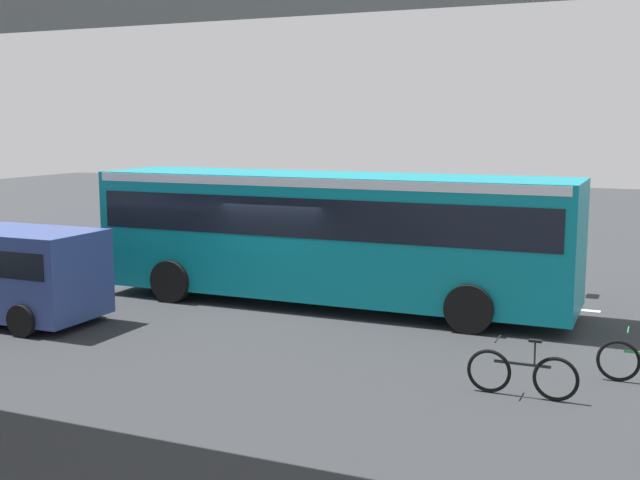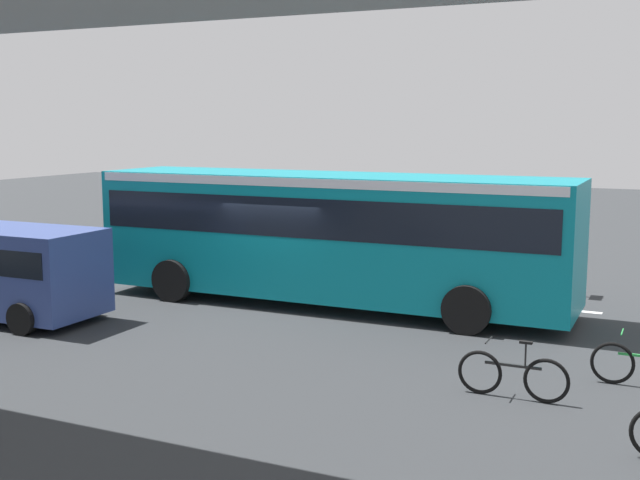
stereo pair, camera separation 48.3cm
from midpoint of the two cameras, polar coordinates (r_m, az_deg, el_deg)
The scene contains 10 objects.
ground at distance 19.22m, azimuth -1.70°, elevation -4.70°, with size 80.00×80.00×0.00m, color #2D3033.
city_bus at distance 18.94m, azimuth 1.45°, elevation 0.91°, with size 11.54×2.85×3.15m.
parked_van at distance 19.14m, azimuth -21.30°, elevation -1.72°, with size 4.80×2.17×2.05m.
bicycle_black at distance 13.21m, azimuth 14.69°, elevation -9.40°, with size 1.77×0.44×0.96m.
pedestrian at distance 20.81m, azimuth -18.50°, elevation -1.63°, with size 0.38×0.38×1.79m.
traffic_sign at distance 21.09m, azimuth 17.00°, elevation 1.32°, with size 0.08×0.60×2.80m.
lane_dash_leftmost at distance 19.69m, azimuth 17.35°, elevation -4.75°, with size 2.00×0.20×0.01m, color silver.
lane_dash_left at distance 20.56m, azimuth 6.22°, elevation -3.87°, with size 2.00×0.20×0.01m, color silver.
lane_dash_centre at distance 22.13m, azimuth -3.65°, elevation -2.96°, with size 2.00×0.20×0.01m, color silver.
lane_dash_right at distance 24.26m, azimuth -11.99°, elevation -2.12°, with size 2.00×0.20×0.01m, color silver.
Camera 2 is at (-8.60, 16.64, 4.34)m, focal length 44.62 mm.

